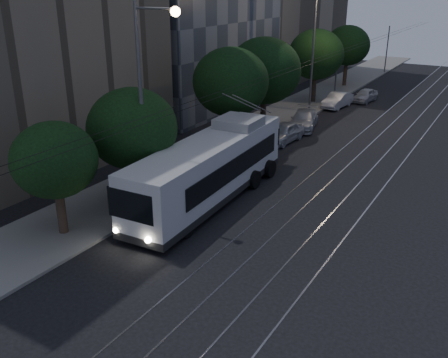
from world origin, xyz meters
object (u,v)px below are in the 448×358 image
car_white_c (337,100)px  trolleybus (211,168)px  car_white_a (283,133)px  car_white_b (304,120)px  streetlamp_far (318,38)px  streetlamp_near (147,93)px  pickup_silver (237,157)px  car_white_d (365,95)px

car_white_c → trolleybus: bearing=-82.0°
car_white_a → car_white_b: car_white_a is taller
car_white_a → streetlamp_far: size_ratio=0.38×
streetlamp_far → car_white_b: bearing=-78.1°
streetlamp_near → trolleybus: bearing=61.5°
trolleybus → pickup_silver: trolleybus is taller
car_white_a → car_white_d: size_ratio=1.13×
car_white_c → car_white_d: bearing=72.7°
car_white_b → streetlamp_far: size_ratio=0.44×
car_white_b → car_white_c: (0.00, 8.42, -0.01)m
car_white_b → streetlamp_near: size_ratio=0.47×
streetlamp_far → car_white_c: bearing=72.3°
car_white_b → car_white_c: bearing=76.1°
car_white_a → car_white_d: 16.69m
trolleybus → pickup_silver: 5.28m
car_white_c → streetlamp_near: 28.23m
pickup_silver → car_white_c: 19.58m
pickup_silver → streetlamp_near: streetlamp_near is taller
car_white_b → streetlamp_near: bearing=-105.3°
pickup_silver → car_white_a: pickup_silver is taller
trolleybus → car_white_a: 11.94m
streetlamp_near → streetlamp_far: 24.30m
streetlamp_near → car_white_d: bearing=86.2°
car_white_d → streetlamp_near: (-2.08, -31.50, 5.72)m
trolleybus → pickup_silver: (-1.17, 5.04, -1.05)m
car_white_a → car_white_b: bearing=96.4°
car_white_c → streetlamp_far: 6.94m
car_white_c → streetlamp_near: streetlamp_near is taller
car_white_b → car_white_d: car_white_b is taller
trolleybus → streetlamp_far: 21.92m
car_white_a → car_white_d: car_white_a is taller
pickup_silver → trolleybus: bearing=-85.1°
streetlamp_near → pickup_silver: bearing=86.6°
trolleybus → streetlamp_near: streetlamp_near is taller
car_white_a → streetlamp_near: bearing=-88.0°
trolleybus → pickup_silver: bearing=100.4°
car_white_a → car_white_d: bearing=89.4°
car_white_b → car_white_c: size_ratio=1.15×
pickup_silver → streetlamp_far: (-1.07, 16.22, 5.90)m
pickup_silver → car_white_d: (1.60, 23.43, -0.14)m
car_white_d → car_white_c: bearing=-106.2°
pickup_silver → car_white_a: 6.80m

